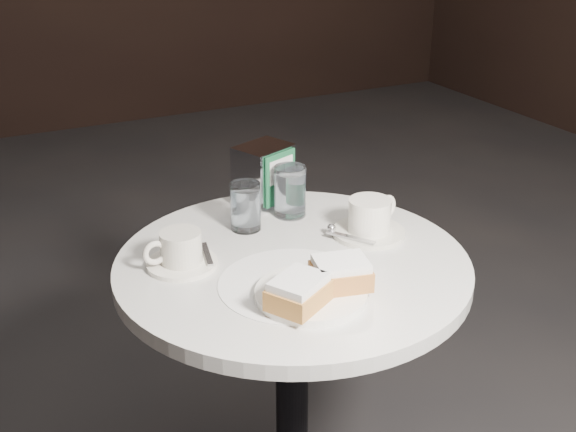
{
  "coord_description": "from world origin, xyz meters",
  "views": [
    {
      "loc": [
        -0.57,
        -1.12,
        1.41
      ],
      "look_at": [
        0.0,
        0.02,
        0.83
      ],
      "focal_mm": 45.0,
      "sensor_mm": 36.0,
      "label": 1
    }
  ],
  "objects_px": {
    "coffee_cup_right": "(370,220)",
    "napkin_dispenser": "(264,175)",
    "coffee_cup_left": "(180,251)",
    "water_glass_left": "(246,207)",
    "water_glass_right": "(290,192)",
    "beignet_plate": "(316,287)",
    "cafe_table": "(292,343)"
  },
  "relations": [
    {
      "from": "coffee_cup_right",
      "to": "napkin_dispenser",
      "type": "distance_m",
      "value": 0.28
    },
    {
      "from": "coffee_cup_left",
      "to": "water_glass_left",
      "type": "distance_m",
      "value": 0.2
    },
    {
      "from": "water_glass_right",
      "to": "beignet_plate",
      "type": "bearing_deg",
      "value": -109.53
    },
    {
      "from": "beignet_plate",
      "to": "water_glass_left",
      "type": "bearing_deg",
      "value": 88.7
    },
    {
      "from": "napkin_dispenser",
      "to": "coffee_cup_right",
      "type": "bearing_deg",
      "value": -85.24
    },
    {
      "from": "beignet_plate",
      "to": "water_glass_right",
      "type": "relative_size",
      "value": 2.09
    },
    {
      "from": "beignet_plate",
      "to": "napkin_dispenser",
      "type": "height_order",
      "value": "napkin_dispenser"
    },
    {
      "from": "coffee_cup_right",
      "to": "coffee_cup_left",
      "type": "bearing_deg",
      "value": 155.14
    },
    {
      "from": "beignet_plate",
      "to": "coffee_cup_right",
      "type": "xyz_separation_m",
      "value": [
        0.23,
        0.19,
        0.01
      ]
    },
    {
      "from": "beignet_plate",
      "to": "coffee_cup_left",
      "type": "relative_size",
      "value": 1.61
    },
    {
      "from": "water_glass_left",
      "to": "napkin_dispenser",
      "type": "bearing_deg",
      "value": 49.03
    },
    {
      "from": "coffee_cup_left",
      "to": "coffee_cup_right",
      "type": "xyz_separation_m",
      "value": [
        0.4,
        -0.04,
        0.0
      ]
    },
    {
      "from": "cafe_table",
      "to": "napkin_dispenser",
      "type": "height_order",
      "value": "napkin_dispenser"
    },
    {
      "from": "coffee_cup_right",
      "to": "water_glass_right",
      "type": "height_order",
      "value": "water_glass_right"
    },
    {
      "from": "water_glass_left",
      "to": "beignet_plate",
      "type": "bearing_deg",
      "value": -91.3
    },
    {
      "from": "cafe_table",
      "to": "water_glass_left",
      "type": "distance_m",
      "value": 0.3
    },
    {
      "from": "coffee_cup_left",
      "to": "coffee_cup_right",
      "type": "distance_m",
      "value": 0.4
    },
    {
      "from": "coffee_cup_right",
      "to": "napkin_dispenser",
      "type": "height_order",
      "value": "napkin_dispenser"
    },
    {
      "from": "water_glass_right",
      "to": "napkin_dispenser",
      "type": "distance_m",
      "value": 0.09
    },
    {
      "from": "beignet_plate",
      "to": "cafe_table",
      "type": "bearing_deg",
      "value": 78.02
    },
    {
      "from": "coffee_cup_right",
      "to": "water_glass_left",
      "type": "distance_m",
      "value": 0.26
    },
    {
      "from": "coffee_cup_right",
      "to": "water_glass_right",
      "type": "relative_size",
      "value": 1.7
    },
    {
      "from": "cafe_table",
      "to": "beignet_plate",
      "type": "distance_m",
      "value": 0.28
    },
    {
      "from": "beignet_plate",
      "to": "coffee_cup_left",
      "type": "distance_m",
      "value": 0.29
    },
    {
      "from": "water_glass_right",
      "to": "water_glass_left",
      "type": "bearing_deg",
      "value": -169.23
    },
    {
      "from": "cafe_table",
      "to": "napkin_dispenser",
      "type": "distance_m",
      "value": 0.39
    },
    {
      "from": "coffee_cup_left",
      "to": "water_glass_left",
      "type": "height_order",
      "value": "water_glass_left"
    },
    {
      "from": "cafe_table",
      "to": "water_glass_right",
      "type": "relative_size",
      "value": 6.53
    },
    {
      "from": "coffee_cup_right",
      "to": "water_glass_left",
      "type": "xyz_separation_m",
      "value": [
        -0.22,
        0.14,
        0.02
      ]
    },
    {
      "from": "napkin_dispenser",
      "to": "coffee_cup_left",
      "type": "bearing_deg",
      "value": -164.81
    },
    {
      "from": "coffee_cup_right",
      "to": "napkin_dispenser",
      "type": "xyz_separation_m",
      "value": [
        -0.13,
        0.25,
        0.04
      ]
    },
    {
      "from": "coffee_cup_left",
      "to": "water_glass_right",
      "type": "bearing_deg",
      "value": 19.47
    }
  ]
}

